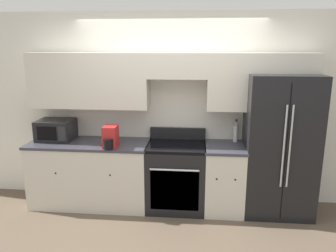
# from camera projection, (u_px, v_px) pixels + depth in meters

# --- Properties ---
(ground_plane) EXTENTS (12.00, 12.00, 0.00)m
(ground_plane) POSITION_uv_depth(u_px,v_px,m) (166.00, 217.00, 4.22)
(ground_plane) COLOR brown
(wall_back) EXTENTS (8.00, 0.39, 2.60)m
(wall_back) POSITION_uv_depth(u_px,v_px,m) (169.00, 98.00, 4.44)
(wall_back) COLOR silver
(wall_back) RESTS_ON ground_plane
(lower_cabinets_left) EXTENTS (1.62, 0.64, 0.89)m
(lower_cabinets_left) POSITION_uv_depth(u_px,v_px,m) (91.00, 173.00, 4.51)
(lower_cabinets_left) COLOR beige
(lower_cabinets_left) RESTS_ON ground_plane
(lower_cabinets_right) EXTENTS (0.52, 0.64, 0.89)m
(lower_cabinets_right) POSITION_uv_depth(u_px,v_px,m) (224.00, 178.00, 4.34)
(lower_cabinets_right) COLOR beige
(lower_cabinets_right) RESTS_ON ground_plane
(oven_range) EXTENTS (0.77, 0.65, 1.05)m
(oven_range) POSITION_uv_depth(u_px,v_px,m) (176.00, 176.00, 4.40)
(oven_range) COLOR black
(oven_range) RESTS_ON ground_plane
(refrigerator) EXTENTS (0.87, 0.75, 1.82)m
(refrigerator) POSITION_uv_depth(u_px,v_px,m) (279.00, 145.00, 4.22)
(refrigerator) COLOR black
(refrigerator) RESTS_ON ground_plane
(microwave) EXTENTS (0.48, 0.39, 0.28)m
(microwave) POSITION_uv_depth(u_px,v_px,m) (56.00, 130.00, 4.50)
(microwave) COLOR black
(microwave) RESTS_ON lower_cabinets_left
(bottle) EXTENTS (0.06, 0.06, 0.31)m
(bottle) POSITION_uv_depth(u_px,v_px,m) (236.00, 133.00, 4.41)
(bottle) COLOR silver
(bottle) RESTS_ON lower_cabinets_right
(paper_towel_holder) EXTENTS (0.17, 0.29, 0.28)m
(paper_towel_holder) POSITION_uv_depth(u_px,v_px,m) (110.00, 138.00, 4.16)
(paper_towel_holder) COLOR #B22323
(paper_towel_holder) RESTS_ON lower_cabinets_left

